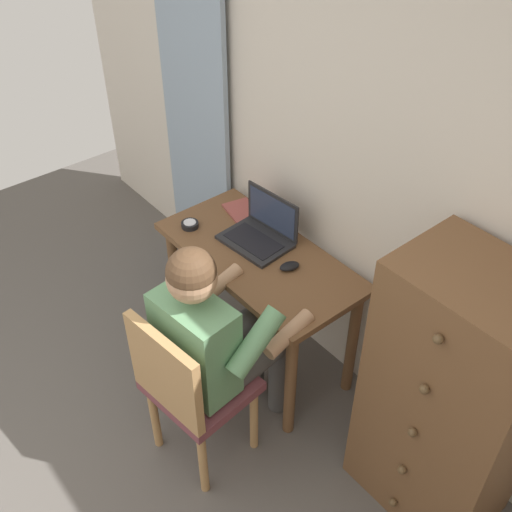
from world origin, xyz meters
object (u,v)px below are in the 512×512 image
(desk, at_px, (259,273))
(computer_mouse, at_px, (290,266))
(desk_clock, at_px, (190,225))
(chair, at_px, (189,386))
(notebook_pad, at_px, (243,211))
(dresser, at_px, (450,401))
(laptop, at_px, (261,231))
(person_seated, at_px, (218,335))

(desk, relative_size, computer_mouse, 10.86)
(desk_clock, bearing_deg, desk, 19.02)
(chair, relative_size, notebook_pad, 4.28)
(dresser, xyz_separation_m, computer_mouse, (-0.93, -0.02, 0.10))
(chair, xyz_separation_m, laptop, (-0.39, 0.73, 0.26))
(desk, height_order, desk_clock, desk_clock)
(laptop, distance_m, desk_clock, 0.38)
(laptop, distance_m, notebook_pad, 0.26)
(laptop, bearing_deg, desk, -44.91)
(desk, relative_size, dresser, 0.85)
(dresser, relative_size, chair, 1.43)
(dresser, xyz_separation_m, notebook_pad, (-1.44, 0.10, 0.09))
(notebook_pad, bearing_deg, person_seated, -32.91)
(chair, bearing_deg, person_seated, 95.61)
(chair, distance_m, person_seated, 0.26)
(desk, bearing_deg, dresser, 3.10)
(dresser, distance_m, chair, 1.08)
(desk, distance_m, chair, 0.72)
(laptop, xyz_separation_m, computer_mouse, (0.26, -0.04, -0.04))
(desk, distance_m, computer_mouse, 0.23)
(chair, height_order, desk_clock, chair)
(laptop, relative_size, notebook_pad, 1.72)
(person_seated, xyz_separation_m, computer_mouse, (-0.11, 0.50, 0.05))
(desk, height_order, laptop, laptop)
(laptop, bearing_deg, dresser, -0.99)
(person_seated, distance_m, desk_clock, 0.76)
(desk, height_order, person_seated, person_seated)
(dresser, xyz_separation_m, chair, (-0.81, -0.71, -0.13))
(dresser, height_order, chair, dresser)
(dresser, bearing_deg, notebook_pad, 176.20)
(computer_mouse, bearing_deg, person_seated, -61.85)
(desk, height_order, computer_mouse, computer_mouse)
(computer_mouse, bearing_deg, desk_clock, -146.94)
(desk, bearing_deg, computer_mouse, 12.31)
(chair, relative_size, computer_mouse, 8.98)
(desk, xyz_separation_m, dresser, (1.12, 0.06, 0.05))
(desk, height_order, chair, chair)
(computer_mouse, bearing_deg, chair, -63.55)
(person_seated, xyz_separation_m, notebook_pad, (-0.62, 0.62, 0.04))
(desk, relative_size, notebook_pad, 5.17)
(person_seated, distance_m, computer_mouse, 0.52)
(laptop, xyz_separation_m, notebook_pad, (-0.25, 0.08, -0.05))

